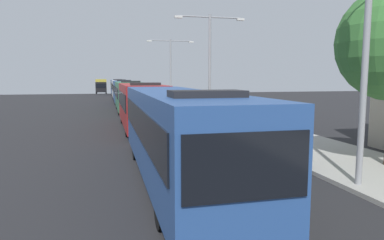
{
  "coord_description": "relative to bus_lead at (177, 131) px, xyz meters",
  "views": [
    {
      "loc": [
        -3.6,
        0.06,
        3.51
      ],
      "look_at": [
        0.44,
        16.58,
        1.45
      ],
      "focal_mm": 32.93,
      "sensor_mm": 36.0,
      "label": 1
    }
  ],
  "objects": [
    {
      "name": "streetlamp_far",
      "position": [
        5.4,
        30.77,
        3.33
      ],
      "size": [
        5.67,
        0.28,
        7.94
      ],
      "color": "gray",
      "rests_on": "sidewalk"
    },
    {
      "name": "box_truck_oncoming",
      "position": [
        -3.3,
        70.34,
        0.01
      ],
      "size": [
        2.35,
        7.0,
        3.15
      ],
      "color": "black",
      "rests_on": "ground_plane"
    },
    {
      "name": "streetlamp_mid",
      "position": [
        5.4,
        14.22,
        3.36
      ],
      "size": [
        5.37,
        0.28,
        8.03
      ],
      "color": "gray",
      "rests_on": "sidewalk"
    },
    {
      "name": "bus_tail_end",
      "position": [
        -0.0,
        62.0,
        -0.0
      ],
      "size": [
        2.58,
        10.44,
        3.21
      ],
      "color": "#284C8C",
      "rests_on": "ground_plane"
    },
    {
      "name": "bus_middle",
      "position": [
        -0.0,
        25.39,
        -0.0
      ],
      "size": [
        2.58,
        11.03,
        3.21
      ],
      "color": "#33724C",
      "rests_on": "ground_plane"
    },
    {
      "name": "bus_fourth_in_line",
      "position": [
        -0.0,
        37.9,
        -0.0
      ],
      "size": [
        2.58,
        11.41,
        3.21
      ],
      "color": "#284C8C",
      "rests_on": "ground_plane"
    },
    {
      "name": "bus_second_in_line",
      "position": [
        -0.0,
        12.81,
        -0.0
      ],
      "size": [
        2.58,
        11.09,
        3.21
      ],
      "color": "maroon",
      "rests_on": "ground_plane"
    },
    {
      "name": "streetlamp_near",
      "position": [
        5.4,
        -2.34,
        3.42
      ],
      "size": [
        6.21,
        0.28,
        8.05
      ],
      "color": "gray",
      "rests_on": "sidewalk"
    },
    {
      "name": "white_suv",
      "position": [
        3.7,
        1.9,
        -0.66
      ],
      "size": [
        1.86,
        4.78,
        1.9
      ],
      "color": "navy",
      "rests_on": "ground_plane"
    },
    {
      "name": "bus_rear",
      "position": [
        -0.0,
        50.26,
        -0.0
      ],
      "size": [
        2.58,
        10.75,
        3.21
      ],
      "color": "silver",
      "rests_on": "ground_plane"
    },
    {
      "name": "bus_lead",
      "position": [
        0.0,
        0.0,
        0.0
      ],
      "size": [
        2.58,
        12.4,
        3.21
      ],
      "color": "#284C8C",
      "rests_on": "ground_plane"
    }
  ]
}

